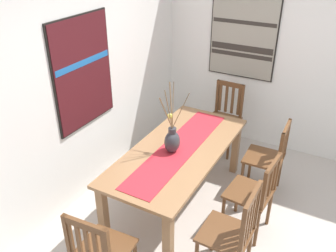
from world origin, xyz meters
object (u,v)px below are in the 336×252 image
at_px(centerpiece_vase, 172,140).
at_px(chair_3, 269,157).
at_px(chair_4, 233,232).
at_px(chair_1, 254,193).
at_px(dining_table, 178,156).
at_px(chair_2, 225,116).
at_px(painting_on_side_wall, 244,32).
at_px(painting_on_back_wall, 83,72).
at_px(chair_0, 100,252).

relative_size(centerpiece_vase, chair_3, 0.80).
xyz_separation_m(chair_3, chair_4, (-1.32, -0.05, 0.03)).
xyz_separation_m(chair_1, chair_3, (0.69, 0.04, 0.01)).
distance_m(dining_table, centerpiece_vase, 0.26).
relative_size(chair_2, painting_on_side_wall, 0.77).
height_order(chair_4, painting_on_back_wall, painting_on_back_wall).
bearing_deg(painting_on_back_wall, dining_table, -79.21).
bearing_deg(chair_0, centerpiece_vase, 1.09).
bearing_deg(painting_on_back_wall, chair_0, -138.58).
xyz_separation_m(centerpiece_vase, chair_2, (1.44, -0.05, -0.37)).
bearing_deg(chair_3, chair_4, -178.01).
xyz_separation_m(centerpiece_vase, painting_on_back_wall, (-0.11, 1.00, 0.59)).
height_order(dining_table, centerpiece_vase, centerpiece_vase).
distance_m(centerpiece_vase, painting_on_back_wall, 1.17).
relative_size(chair_1, painting_on_back_wall, 0.77).
height_order(chair_4, painting_on_side_wall, painting_on_side_wall).
relative_size(chair_1, painting_on_side_wall, 0.72).
height_order(centerpiece_vase, chair_0, centerpiece_vase).
height_order(chair_2, chair_3, chair_2).
bearing_deg(centerpiece_vase, painting_on_back_wall, 96.27).
height_order(centerpiece_vase, chair_3, centerpiece_vase).
xyz_separation_m(centerpiece_vase, chair_1, (0.06, -0.89, -0.39)).
relative_size(dining_table, chair_3, 2.08).
height_order(centerpiece_vase, painting_on_side_wall, painting_on_side_wall).
bearing_deg(dining_table, chair_0, 179.67).
xyz_separation_m(chair_1, chair_4, (-0.63, -0.00, 0.04)).
relative_size(centerpiece_vase, chair_4, 0.76).
bearing_deg(dining_table, chair_1, -91.68).
xyz_separation_m(chair_2, chair_3, (-0.69, -0.80, -0.02)).
height_order(chair_0, chair_2, chair_2).
bearing_deg(chair_2, painting_on_side_wall, -2.93).
height_order(dining_table, chair_0, chair_0).
xyz_separation_m(chair_3, painting_on_back_wall, (-0.86, 1.85, 0.97)).
xyz_separation_m(chair_0, painting_on_side_wall, (3.13, -0.05, 1.08)).
relative_size(chair_0, painting_on_side_wall, 0.74).
distance_m(dining_table, chair_3, 1.06).
relative_size(chair_4, painting_on_back_wall, 0.84).
xyz_separation_m(chair_4, painting_on_side_wall, (2.42, 0.82, 1.06)).
relative_size(painting_on_back_wall, painting_on_side_wall, 0.94).
distance_m(chair_1, chair_4, 0.63).
bearing_deg(chair_1, chair_2, 31.33).
height_order(chair_1, chair_4, chair_4).
bearing_deg(chair_3, painting_on_side_wall, 35.08).
relative_size(chair_0, chair_3, 1.00).
xyz_separation_m(chair_2, painting_on_side_wall, (0.42, -0.02, 1.07)).
bearing_deg(chair_1, centerpiece_vase, 93.97).
xyz_separation_m(dining_table, chair_1, (-0.03, -0.86, -0.15)).
bearing_deg(dining_table, painting_on_side_wall, -1.31).
distance_m(centerpiece_vase, chair_0, 1.32).
bearing_deg(dining_table, chair_2, -0.80).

